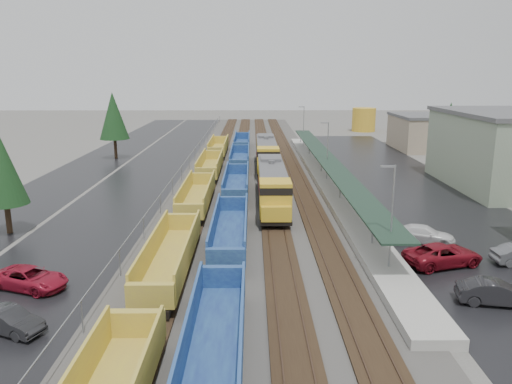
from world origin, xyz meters
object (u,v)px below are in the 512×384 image
(well_string_blue, at_px, (234,204))
(storage_tank, at_px, (364,120))
(locomotive_lead, at_px, (272,185))
(parked_car_west_c, at_px, (30,278))
(parked_car_east_b, at_px, (443,255))
(parked_car_east_c, at_px, (424,235))
(parked_car_west_b, at_px, (9,321))
(well_string_yellow, at_px, (186,221))
(locomotive_trail, at_px, (267,154))
(parked_car_east_a, at_px, (496,293))

(well_string_blue, bearing_deg, storage_tank, 68.41)
(locomotive_lead, xyz_separation_m, parked_car_west_c, (-16.99, -20.80, -1.64))
(parked_car_east_b, xyz_separation_m, parked_car_east_c, (0.28, 5.07, -0.09))
(locomotive_lead, height_order, storage_tank, storage_tank)
(locomotive_lead, distance_m, parked_car_east_b, 20.84)
(storage_tank, bearing_deg, parked_car_east_b, -98.56)
(parked_car_west_b, bearing_deg, well_string_blue, -3.62)
(well_string_yellow, xyz_separation_m, storage_tank, (33.28, 80.13, 1.60))
(locomotive_trail, relative_size, parked_car_east_b, 3.31)
(well_string_yellow, height_order, parked_car_east_c, well_string_yellow)
(locomotive_lead, height_order, parked_car_east_c, locomotive_lead)
(locomotive_trail, height_order, well_string_blue, locomotive_trail)
(well_string_blue, height_order, parked_car_east_c, well_string_blue)
(well_string_yellow, height_order, storage_tank, storage_tank)
(well_string_yellow, distance_m, well_string_blue, 7.32)
(well_string_blue, distance_m, parked_car_west_b, 26.05)
(well_string_yellow, height_order, well_string_blue, well_string_yellow)
(parked_car_west_b, bearing_deg, storage_tank, 0.18)
(parked_car_west_b, distance_m, parked_car_east_b, 29.40)
(parked_car_east_a, bearing_deg, parked_car_east_b, 18.25)
(storage_tank, bearing_deg, well_string_yellow, -112.55)
(parked_car_west_c, bearing_deg, parked_car_east_a, -74.99)
(parked_car_west_c, bearing_deg, parked_car_east_b, -62.46)
(locomotive_lead, relative_size, parked_car_east_a, 4.23)
(well_string_yellow, bearing_deg, parked_car_east_b, -20.44)
(well_string_yellow, height_order, parked_car_west_c, well_string_yellow)
(storage_tank, relative_size, parked_car_west_c, 1.09)
(locomotive_trail, xyz_separation_m, storage_tank, (25.28, 49.71, 0.47))
(locomotive_trail, xyz_separation_m, parked_car_east_a, (12.95, -44.37, -1.61))
(parked_car_east_b, bearing_deg, parked_car_east_a, 171.01)
(well_string_yellow, relative_size, well_string_blue, 0.99)
(parked_car_east_a, relative_size, parked_car_east_c, 0.92)
(well_string_blue, bearing_deg, parked_car_west_b, -116.62)
(parked_car_west_b, xyz_separation_m, parked_car_west_c, (-1.32, 5.78, 0.03))
(locomotive_trail, height_order, well_string_yellow, locomotive_trail)
(locomotive_lead, height_order, parked_car_west_b, locomotive_lead)
(locomotive_lead, bearing_deg, well_string_yellow, -130.34)
(storage_tank, bearing_deg, parked_car_west_b, -112.83)
(locomotive_lead, distance_m, parked_car_east_a, 26.77)
(parked_car_west_b, bearing_deg, locomotive_trail, 4.77)
(parked_car_east_b, bearing_deg, storage_tank, -25.15)
(parked_car_west_c, xyz_separation_m, parked_car_east_b, (29.09, 3.89, 0.10))
(storage_tank, xyz_separation_m, parked_car_east_b, (-13.19, -87.62, -2.01))
(parked_car_west_c, relative_size, parked_car_east_a, 1.13)
(storage_tank, bearing_deg, parked_car_east_a, -97.46)
(storage_tank, relative_size, parked_car_east_b, 0.96)
(locomotive_lead, xyz_separation_m, well_string_yellow, (-8.00, -9.42, -1.13))
(locomotive_trail, distance_m, parked_car_east_c, 35.13)
(parked_car_west_c, height_order, parked_car_east_a, parked_car_east_a)
(locomotive_lead, relative_size, parked_car_west_c, 3.75)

